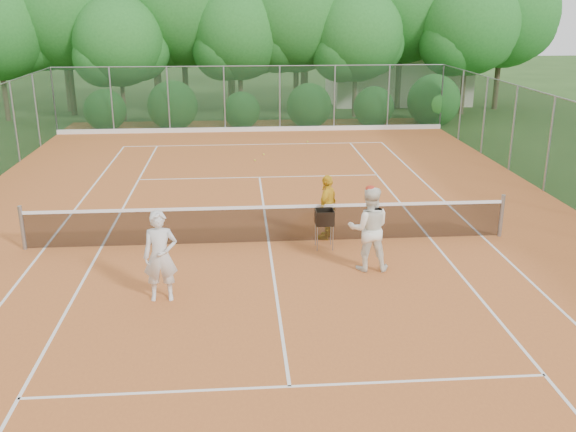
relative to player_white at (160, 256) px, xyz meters
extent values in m
plane|color=#254518|center=(2.29, 3.07, -0.95)|extent=(120.00, 120.00, 0.00)
cube|color=#B9622A|center=(2.29, 3.07, -0.94)|extent=(18.00, 36.00, 0.02)
cube|color=beige|center=(11.29, 27.07, 0.55)|extent=(8.00, 5.00, 3.00)
cylinder|color=gray|center=(-3.64, 3.07, -0.38)|extent=(0.10, 0.10, 1.10)
cylinder|color=gray|center=(8.23, 3.07, -0.38)|extent=(0.10, 0.10, 1.10)
cube|color=black|center=(2.29, 3.07, -0.47)|extent=(11.87, 0.03, 0.86)
cube|color=white|center=(2.29, 3.07, 0.00)|extent=(11.87, 0.04, 0.07)
imported|color=silver|center=(0.00, 0.00, 0.00)|extent=(0.69, 0.47, 1.86)
imported|color=white|center=(4.42, 1.21, 0.03)|extent=(0.99, 0.81, 1.91)
ellipsoid|color=#B22917|center=(4.42, 1.21, 0.95)|extent=(0.22, 0.22, 0.14)
imported|color=yellow|center=(3.78, 3.28, -0.10)|extent=(0.82, 1.04, 1.65)
cylinder|color=gray|center=(3.43, 2.40, -0.62)|extent=(0.02, 0.02, 0.61)
cylinder|color=gray|center=(3.81, 2.78, -0.62)|extent=(0.02, 0.02, 0.61)
cube|color=black|center=(3.62, 2.59, -0.14)|extent=(0.42, 0.42, 0.36)
sphere|color=gold|center=(2.21, 11.90, -0.90)|extent=(0.07, 0.07, 0.07)
sphere|color=#ACC82E|center=(4.58, 15.23, -0.90)|extent=(0.07, 0.07, 0.07)
sphere|color=#CADB33|center=(2.59, 12.89, -0.90)|extent=(0.07, 0.07, 0.07)
cube|color=white|center=(2.29, 14.96, -0.93)|extent=(11.03, 0.06, 0.01)
cube|color=white|center=(-3.19, 3.07, -0.93)|extent=(0.06, 23.77, 0.01)
cube|color=white|center=(7.78, 3.07, -0.93)|extent=(0.06, 23.77, 0.01)
cube|color=white|center=(-1.82, 3.07, -0.93)|extent=(0.06, 23.77, 0.01)
cube|color=white|center=(6.40, 3.07, -0.93)|extent=(0.06, 23.77, 0.01)
cube|color=white|center=(2.29, 9.47, -0.93)|extent=(8.23, 0.06, 0.01)
cube|color=white|center=(2.29, -3.33, -0.93)|extent=(8.23, 0.06, 0.01)
cube|color=white|center=(2.29, 3.07, -0.93)|extent=(0.06, 12.80, 0.01)
cube|color=#19381E|center=(2.29, 18.07, 0.57)|extent=(18.00, 0.02, 3.00)
cylinder|color=gray|center=(-6.71, 18.07, 0.57)|extent=(0.07, 0.07, 3.00)
cylinder|color=gray|center=(11.29, 18.07, 0.57)|extent=(0.07, 0.07, 3.00)
cylinder|color=gray|center=(-6.71, 18.07, 0.57)|extent=(0.07, 0.07, 3.00)
cylinder|color=gray|center=(11.29, 18.07, 0.57)|extent=(0.07, 0.07, 3.00)
cylinder|color=brown|center=(-10.21, 22.07, 0.93)|extent=(0.26, 0.26, 3.75)
cylinder|color=brown|center=(-7.21, 23.57, 1.25)|extent=(0.30, 0.30, 4.40)
sphere|color=#1F5F1F|center=(-7.21, 23.57, 4.51)|extent=(6.16, 6.16, 6.16)
cylinder|color=brown|center=(-4.21, 21.57, 0.65)|extent=(0.22, 0.22, 3.20)
sphere|color=#1F5F1F|center=(-4.21, 21.57, 3.02)|extent=(4.48, 4.48, 4.48)
cylinder|color=brown|center=(-1.21, 24.07, 1.30)|extent=(0.31, 0.31, 4.50)
sphere|color=#1F5F1F|center=(-1.21, 24.07, 4.63)|extent=(6.30, 6.30, 6.30)
cylinder|color=brown|center=(1.79, 22.57, 0.80)|extent=(0.24, 0.24, 3.50)
sphere|color=#1F5F1F|center=(1.79, 22.57, 3.39)|extent=(4.90, 4.90, 4.90)
cylinder|color=brown|center=(4.79, 23.07, 1.10)|extent=(0.28, 0.28, 4.10)
sphere|color=#1F5F1F|center=(4.79, 23.07, 4.14)|extent=(5.74, 5.74, 5.74)
cylinder|color=brown|center=(7.79, 21.87, 0.75)|extent=(0.23, 0.23, 3.40)
sphere|color=#1F5F1F|center=(7.79, 21.87, 3.27)|extent=(4.76, 4.76, 4.76)
cylinder|color=brown|center=(10.79, 24.57, 1.38)|extent=(0.32, 0.32, 4.65)
sphere|color=#1F5F1F|center=(10.79, 24.57, 4.82)|extent=(6.51, 6.51, 6.51)
cylinder|color=brown|center=(13.79, 22.27, 0.95)|extent=(0.26, 0.26, 3.80)
sphere|color=#1F5F1F|center=(13.79, 22.27, 3.76)|extent=(5.32, 5.32, 5.32)
cylinder|color=brown|center=(16.29, 23.87, 1.18)|extent=(0.29, 0.29, 4.25)
sphere|color=#1F5F1F|center=(16.29, 23.87, 4.32)|extent=(5.95, 5.95, 5.95)
cone|color=brown|center=(-2.71, 24.07, 4.55)|extent=(0.44, 0.44, 11.00)
cone|color=brown|center=(5.29, 23.57, 4.05)|extent=(0.44, 0.44, 10.00)
camera|label=1|loc=(1.59, -11.94, 4.72)|focal=40.00mm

